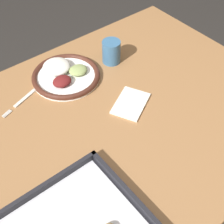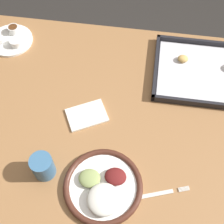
{
  "view_description": "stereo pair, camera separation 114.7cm",
  "coord_description": "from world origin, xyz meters",
  "views": [
    {
      "loc": [
        0.42,
        0.52,
        1.52
      ],
      "look_at": [
        0.0,
        0.0,
        0.8
      ],
      "focal_mm": 50.0,
      "sensor_mm": 36.0,
      "label": 1
    },
    {
      "loc": [
        0.08,
        -0.55,
        1.72
      ],
      "look_at": [
        0.0,
        0.0,
        0.8
      ],
      "focal_mm": 50.0,
      "sensor_mm": 36.0,
      "label": 2
    }
  ],
  "objects": [
    {
      "name": "fork",
      "position": [
        0.17,
        -0.26,
        0.77
      ],
      "size": [
        0.2,
        0.08,
        0.0
      ],
      "rotation": [
        0.0,
        0.0,
        0.33
      ],
      "color": "silver",
      "rests_on": "dining_table"
    },
    {
      "name": "dinner_plate",
      "position": [
        0.01,
        -0.26,
        0.78
      ],
      "size": [
        0.25,
        0.25,
        0.05
      ],
      "color": "white",
      "rests_on": "dining_table"
    },
    {
      "name": "drinking_cup",
      "position": [
        -0.18,
        -0.23,
        0.81
      ],
      "size": [
        0.07,
        0.07,
        0.09
      ],
      "color": "#38668E",
      "rests_on": "dining_table"
    },
    {
      "name": "napkin",
      "position": [
        -0.09,
        -0.01,
        0.77
      ],
      "size": [
        0.17,
        0.15,
        0.01
      ],
      "color": "silver",
      "rests_on": "dining_table"
    },
    {
      "name": "ground_plane",
      "position": [
        0.0,
        0.0,
        0.0
      ],
      "size": [
        8.0,
        8.0,
        0.0
      ],
      "primitive_type": "plane",
      "color": "#282623"
    },
    {
      "name": "dining_table",
      "position": [
        0.0,
        0.0,
        0.65
      ],
      "size": [
        1.2,
        0.89,
        0.77
      ],
      "color": "olive",
      "rests_on": "ground_plane"
    }
  ]
}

